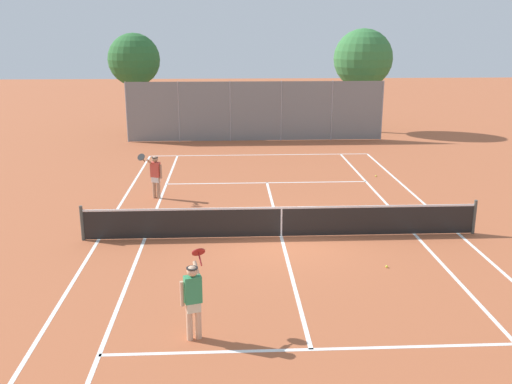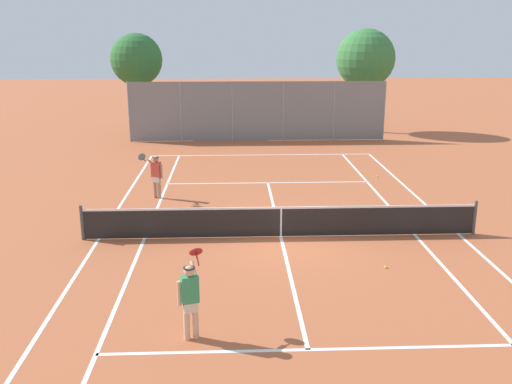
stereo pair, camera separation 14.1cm
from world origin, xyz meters
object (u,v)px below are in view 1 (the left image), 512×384
(tennis_net, at_px, (281,221))
(player_far_left, at_px, (155,174))
(loose_tennis_ball_0, at_px, (387,267))
(player_near_side, at_px, (193,297))
(tree_behind_left, at_px, (134,62))
(loose_tennis_ball_1, at_px, (376,176))
(tree_behind_right, at_px, (363,60))

(tennis_net, distance_m, player_far_left, 6.13)
(tennis_net, height_order, loose_tennis_ball_0, tennis_net)
(tennis_net, distance_m, player_near_side, 6.32)
(loose_tennis_ball_0, height_order, tree_behind_left, tree_behind_left)
(loose_tennis_ball_1, bearing_deg, loose_tennis_ball_0, -102.70)
(player_near_side, height_order, tree_behind_right, tree_behind_right)
(player_near_side, distance_m, loose_tennis_ball_0, 6.00)
(tennis_net, distance_m, tree_behind_right, 20.23)
(player_far_left, xyz_separation_m, loose_tennis_ball_0, (6.86, -6.86, -0.89))
(tennis_net, relative_size, tree_behind_left, 2.02)
(loose_tennis_ball_0, xyz_separation_m, tree_behind_left, (-9.62, 20.93, 4.26))
(loose_tennis_ball_0, bearing_deg, player_near_side, -145.50)
(tennis_net, distance_m, loose_tennis_ball_0, 3.62)
(player_far_left, distance_m, tree_behind_right, 18.36)
(player_far_left, height_order, loose_tennis_ball_0, player_far_left)
(player_far_left, xyz_separation_m, tree_behind_right, (10.94, 14.35, 3.40))
(tree_behind_right, bearing_deg, player_near_side, -110.05)
(loose_tennis_ball_1, bearing_deg, tree_behind_left, 136.32)
(player_near_side, height_order, tree_behind_left, tree_behind_left)
(loose_tennis_ball_0, distance_m, tree_behind_left, 23.43)
(loose_tennis_ball_0, relative_size, tree_behind_left, 0.01)
(tennis_net, bearing_deg, tree_behind_right, 70.44)
(player_near_side, height_order, loose_tennis_ball_0, player_near_side)
(loose_tennis_ball_0, bearing_deg, tree_behind_left, 114.67)
(player_near_side, relative_size, player_far_left, 1.00)
(tennis_net, xyz_separation_m, player_far_left, (-4.29, 4.37, 0.42))
(player_far_left, relative_size, loose_tennis_ball_1, 26.88)
(tennis_net, height_order, tree_behind_right, tree_behind_right)
(loose_tennis_ball_1, bearing_deg, tennis_net, -123.52)
(player_far_left, relative_size, tree_behind_left, 0.30)
(player_near_side, relative_size, loose_tennis_ball_0, 26.88)
(player_near_side, distance_m, loose_tennis_ball_1, 14.85)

